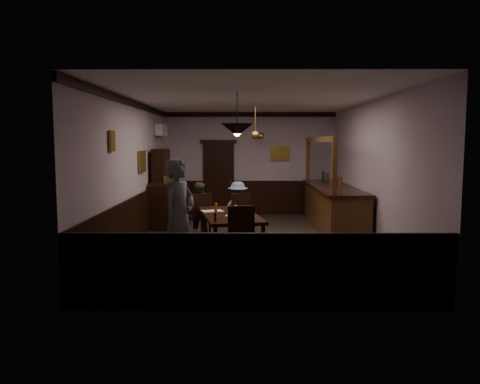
{
  "coord_description": "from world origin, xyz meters",
  "views": [
    {
      "loc": [
        -0.2,
        -9.72,
        2.13
      ],
      "look_at": [
        -0.25,
        -0.55,
        1.15
      ],
      "focal_mm": 35.0,
      "sensor_mm": 36.0,
      "label": 1
    }
  ],
  "objects_px": {
    "person_seated_left": "(198,210)",
    "sideboard": "(163,195)",
    "chair_near": "(243,235)",
    "person_standing": "(179,216)",
    "bar_counter": "(333,207)",
    "chair_far_right": "(240,213)",
    "coffee_cup": "(250,215)",
    "dining_table": "(230,217)",
    "chair_far_left": "(201,214)",
    "chair_side": "(182,228)",
    "pendant_brass_far": "(261,136)",
    "pendant_brass_mid": "(255,135)",
    "person_seated_right": "(238,209)",
    "pendant_iron": "(237,130)",
    "soda_can": "(231,211)"
  },
  "relations": [
    {
      "from": "pendant_brass_far",
      "to": "pendant_brass_mid",
      "type": "bearing_deg",
      "value": -96.46
    },
    {
      "from": "chair_side",
      "to": "soda_can",
      "type": "bearing_deg",
      "value": -80.31
    },
    {
      "from": "pendant_brass_mid",
      "to": "chair_near",
      "type": "bearing_deg",
      "value": -94.94
    },
    {
      "from": "coffee_cup",
      "to": "sideboard",
      "type": "xyz_separation_m",
      "value": [
        -2.15,
        3.26,
        -0.01
      ]
    },
    {
      "from": "chair_far_right",
      "to": "pendant_brass_far",
      "type": "relative_size",
      "value": 1.25
    },
    {
      "from": "chair_side",
      "to": "person_seated_left",
      "type": "height_order",
      "value": "person_seated_left"
    },
    {
      "from": "chair_near",
      "to": "pendant_iron",
      "type": "relative_size",
      "value": 1.38
    },
    {
      "from": "chair_side",
      "to": "sideboard",
      "type": "relative_size",
      "value": 0.5
    },
    {
      "from": "chair_side",
      "to": "pendant_brass_mid",
      "type": "xyz_separation_m",
      "value": [
        1.42,
        2.52,
        1.77
      ]
    },
    {
      "from": "chair_near",
      "to": "person_standing",
      "type": "relative_size",
      "value": 0.57
    },
    {
      "from": "pendant_iron",
      "to": "person_seated_right",
      "type": "bearing_deg",
      "value": 90.34
    },
    {
      "from": "person_standing",
      "to": "person_seated_left",
      "type": "height_order",
      "value": "person_standing"
    },
    {
      "from": "chair_far_right",
      "to": "coffee_cup",
      "type": "height_order",
      "value": "chair_far_right"
    },
    {
      "from": "person_seated_left",
      "to": "sideboard",
      "type": "relative_size",
      "value": 0.63
    },
    {
      "from": "person_seated_left",
      "to": "sideboard",
      "type": "height_order",
      "value": "sideboard"
    },
    {
      "from": "chair_far_right",
      "to": "person_seated_left",
      "type": "xyz_separation_m",
      "value": [
        -0.94,
        0.1,
        0.06
      ]
    },
    {
      "from": "chair_side",
      "to": "coffee_cup",
      "type": "relative_size",
      "value": 12.15
    },
    {
      "from": "chair_far_right",
      "to": "dining_table",
      "type": "bearing_deg",
      "value": 69.03
    },
    {
      "from": "dining_table",
      "to": "chair_far_left",
      "type": "relative_size",
      "value": 2.3
    },
    {
      "from": "sideboard",
      "to": "pendant_brass_far",
      "type": "xyz_separation_m",
      "value": [
        2.51,
        1.14,
        1.51
      ]
    },
    {
      "from": "person_standing",
      "to": "chair_near",
      "type": "bearing_deg",
      "value": -50.62
    },
    {
      "from": "dining_table",
      "to": "pendant_iron",
      "type": "height_order",
      "value": "pendant_iron"
    },
    {
      "from": "chair_near",
      "to": "pendant_brass_far",
      "type": "height_order",
      "value": "pendant_brass_far"
    },
    {
      "from": "bar_counter",
      "to": "pendant_brass_far",
      "type": "distance_m",
      "value": 2.92
    },
    {
      "from": "person_seated_left",
      "to": "soda_can",
      "type": "bearing_deg",
      "value": 115.02
    },
    {
      "from": "person_seated_right",
      "to": "person_seated_left",
      "type": "bearing_deg",
      "value": 2.87
    },
    {
      "from": "person_seated_left",
      "to": "pendant_iron",
      "type": "height_order",
      "value": "pendant_iron"
    },
    {
      "from": "chair_side",
      "to": "bar_counter",
      "type": "height_order",
      "value": "bar_counter"
    },
    {
      "from": "chair_near",
      "to": "person_seated_left",
      "type": "height_order",
      "value": "person_seated_left"
    },
    {
      "from": "chair_far_left",
      "to": "person_standing",
      "type": "relative_size",
      "value": 0.55
    },
    {
      "from": "person_standing",
      "to": "pendant_iron",
      "type": "bearing_deg",
      "value": -24.0
    },
    {
      "from": "dining_table",
      "to": "chair_near",
      "type": "xyz_separation_m",
      "value": [
        0.25,
        -1.29,
        -0.1
      ]
    },
    {
      "from": "person_seated_right",
      "to": "coffee_cup",
      "type": "distance_m",
      "value": 2.12
    },
    {
      "from": "bar_counter",
      "to": "chair_far_left",
      "type": "bearing_deg",
      "value": -160.46
    },
    {
      "from": "chair_far_left",
      "to": "pendant_brass_far",
      "type": "height_order",
      "value": "pendant_brass_far"
    },
    {
      "from": "chair_side",
      "to": "person_seated_right",
      "type": "xyz_separation_m",
      "value": [
        1.02,
        1.98,
        0.09
      ]
    },
    {
      "from": "dining_table",
      "to": "pendant_iron",
      "type": "relative_size",
      "value": 3.05
    },
    {
      "from": "chair_far_left",
      "to": "chair_side",
      "type": "relative_size",
      "value": 1.05
    },
    {
      "from": "chair_far_left",
      "to": "soda_can",
      "type": "xyz_separation_m",
      "value": [
        0.7,
        -1.23,
        0.25
      ]
    },
    {
      "from": "person_standing",
      "to": "person_seated_left",
      "type": "bearing_deg",
      "value": 30.7
    },
    {
      "from": "chair_far_right",
      "to": "coffee_cup",
      "type": "distance_m",
      "value": 1.85
    },
    {
      "from": "person_standing",
      "to": "pendant_iron",
      "type": "distance_m",
      "value": 1.81
    },
    {
      "from": "chair_far_left",
      "to": "person_seated_left",
      "type": "distance_m",
      "value": 0.29
    },
    {
      "from": "sideboard",
      "to": "bar_counter",
      "type": "xyz_separation_m",
      "value": [
        4.2,
        -0.51,
        -0.21
      ]
    },
    {
      "from": "chair_side",
      "to": "pendant_iron",
      "type": "xyz_separation_m",
      "value": [
        1.03,
        -0.41,
        1.81
      ]
    },
    {
      "from": "dining_table",
      "to": "chair_near",
      "type": "relative_size",
      "value": 2.22
    },
    {
      "from": "person_seated_right",
      "to": "pendant_brass_mid",
      "type": "height_order",
      "value": "pendant_brass_mid"
    },
    {
      "from": "person_seated_left",
      "to": "pendant_brass_mid",
      "type": "height_order",
      "value": "pendant_brass_mid"
    },
    {
      "from": "person_standing",
      "to": "bar_counter",
      "type": "relative_size",
      "value": 0.46
    },
    {
      "from": "person_seated_left",
      "to": "coffee_cup",
      "type": "distance_m",
      "value": 2.24
    }
  ]
}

